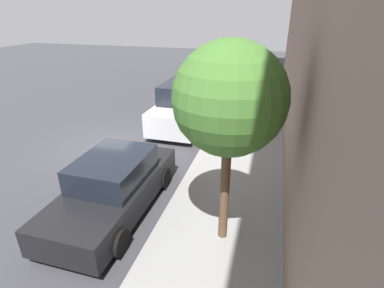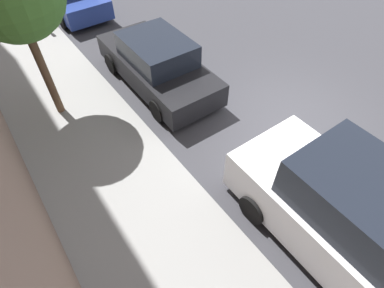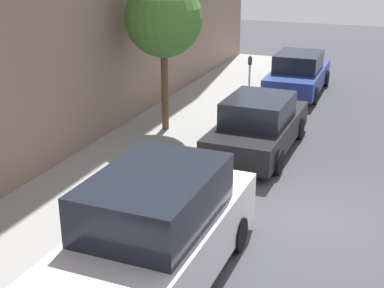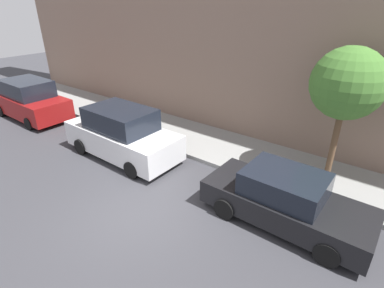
# 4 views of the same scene
# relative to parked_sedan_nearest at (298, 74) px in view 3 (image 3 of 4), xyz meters

# --- Properties ---
(ground_plane) EXTENTS (60.00, 60.00, 0.00)m
(ground_plane) POSITION_rel_parked_sedan_nearest_xyz_m (-2.39, 10.07, -0.73)
(ground_plane) COLOR #38383D
(sidewalk) EXTENTS (2.98, 32.00, 0.15)m
(sidewalk) POSITION_rel_parked_sedan_nearest_xyz_m (2.60, 10.07, -0.65)
(sidewalk) COLOR gray
(sidewalk) RESTS_ON ground_plane
(parked_sedan_nearest) EXTENTS (1.92, 4.53, 1.54)m
(parked_sedan_nearest) POSITION_rel_parked_sedan_nearest_xyz_m (0.00, 0.00, 0.00)
(parked_sedan_nearest) COLOR navy
(parked_sedan_nearest) RESTS_ON ground_plane
(parked_sedan_second) EXTENTS (1.92, 4.52, 1.54)m
(parked_sedan_second) POSITION_rel_parked_sedan_nearest_xyz_m (-0.22, 6.59, 0.00)
(parked_sedan_second) COLOR black
(parked_sedan_second) RESTS_ON ground_plane
(parked_suv_third) EXTENTS (2.08, 4.82, 1.98)m
(parked_suv_third) POSITION_rel_parked_sedan_nearest_xyz_m (-0.26, 13.14, 0.21)
(parked_suv_third) COLOR silver
(parked_suv_third) RESTS_ON ground_plane
(parking_meter_near) EXTENTS (0.11, 0.15, 1.38)m
(parking_meter_near) POSITION_rel_parked_sedan_nearest_xyz_m (1.56, 1.23, 0.27)
(parking_meter_near) COLOR #ADADB2
(parking_meter_near) RESTS_ON sidewalk
(street_tree) EXTENTS (2.19, 2.19, 4.35)m
(street_tree) POSITION_rel_parked_sedan_nearest_xyz_m (2.73, 6.18, 2.65)
(street_tree) COLOR brown
(street_tree) RESTS_ON sidewalk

